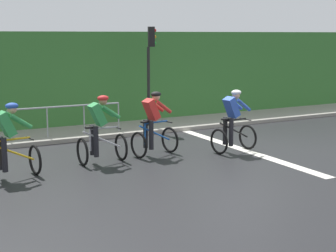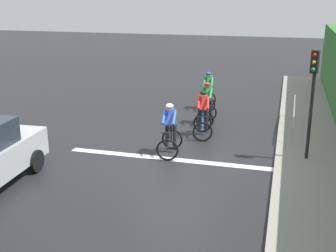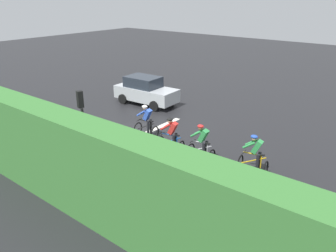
# 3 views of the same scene
# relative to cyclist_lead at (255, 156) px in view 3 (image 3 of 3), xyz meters

# --- Properties ---
(ground_plane) EXTENTS (80.00, 80.00, 0.00)m
(ground_plane) POSITION_rel_cyclist_lead_xyz_m (0.23, -6.35, -0.80)
(ground_plane) COLOR black
(sidewalk_kerb) EXTENTS (2.80, 25.51, 0.12)m
(sidewalk_kerb) POSITION_rel_cyclist_lead_xyz_m (4.46, -4.35, -0.74)
(sidewalk_kerb) COLOR gray
(sidewalk_kerb) RESTS_ON ground
(stone_wall_low) EXTENTS (0.44, 25.51, 0.66)m
(stone_wall_low) POSITION_rel_cyclist_lead_xyz_m (5.36, -4.35, -0.47)
(stone_wall_low) COLOR gray
(stone_wall_low) RESTS_ON ground
(hedge_wall) EXTENTS (1.10, 25.51, 3.19)m
(hedge_wall) POSITION_rel_cyclist_lead_xyz_m (5.66, -4.35, 0.80)
(hedge_wall) COLOR #387533
(hedge_wall) RESTS_ON ground
(road_marking_stop_line) EXTENTS (7.00, 0.30, 0.01)m
(road_marking_stop_line) POSITION_rel_cyclist_lead_xyz_m (0.23, -6.15, -0.79)
(road_marking_stop_line) COLOR silver
(road_marking_stop_line) RESTS_ON ground
(cyclist_lead) EXTENTS (0.82, 1.16, 1.66)m
(cyclist_lead) POSITION_rel_cyclist_lead_xyz_m (0.00, 0.00, 0.00)
(cyclist_lead) COLOR black
(cyclist_lead) RESTS_ON ground
(cyclist_second) EXTENTS (0.73, 1.11, 1.66)m
(cyclist_second) POSITION_rel_cyclist_lead_xyz_m (0.36, -2.21, 0.00)
(cyclist_second) COLOR black
(cyclist_second) RESTS_ON ground
(cyclist_mid) EXTENTS (0.88, 1.19, 1.66)m
(cyclist_mid) POSITION_rel_cyclist_lead_xyz_m (0.49, -3.70, 0.00)
(cyclist_mid) COLOR black
(cyclist_mid) RESTS_ON ground
(cyclist_fourth) EXTENTS (0.80, 1.15, 1.66)m
(cyclist_fourth) POSITION_rel_cyclist_lead_xyz_m (-0.14, -5.74, 0.00)
(cyclist_fourth) COLOR black
(cyclist_fourth) RESTS_ON ground
(car_silver) EXTENTS (2.04, 4.18, 1.76)m
(car_silver) POSITION_rel_cyclist_lead_xyz_m (-4.21, -9.45, 0.08)
(car_silver) COLOR #B7BCC1
(car_silver) RESTS_ON ground
(traffic_light_near_crossing) EXTENTS (0.25, 0.31, 3.34)m
(traffic_light_near_crossing) POSITION_rel_cyclist_lead_xyz_m (3.94, -5.32, 1.43)
(traffic_light_near_crossing) COLOR black
(traffic_light_near_crossing) RESTS_ON ground
(pedestrian_railing_kerbside) EXTENTS (0.11, 3.39, 1.03)m
(pedestrian_railing_kerbside) POSITION_rel_cyclist_lead_xyz_m (3.56, -2.33, -0.01)
(pedestrian_railing_kerbside) COLOR #999EA3
(pedestrian_railing_kerbside) RESTS_ON ground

